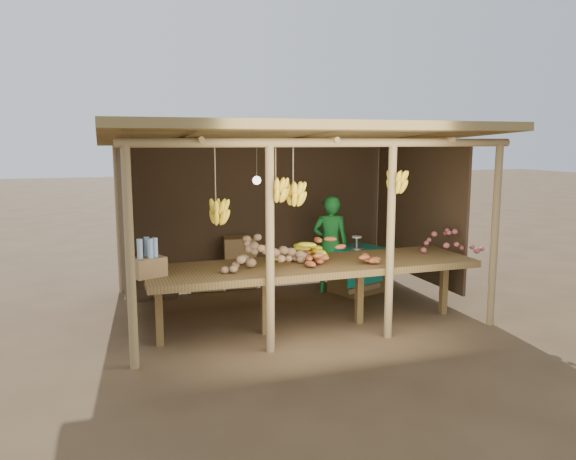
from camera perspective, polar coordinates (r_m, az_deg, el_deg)
name	(u,v)px	position (r m, az deg, el deg)	size (l,w,h in m)	color
ground	(288,306)	(7.67, 0.00, -7.77)	(60.00, 60.00, 0.00)	brown
stall_structure	(287,165)	(7.28, -0.15, 6.60)	(4.70, 3.50, 2.43)	#9A7D4F
counter	(314,268)	(6.62, 2.62, -3.89)	(3.90, 1.05, 0.80)	brown
potato_heap	(264,250)	(6.43, -2.42, -2.04)	(1.04, 0.62, 0.37)	#94704C
sweet_potato_heap	(332,247)	(6.64, 4.45, -1.76)	(0.91, 0.55, 0.36)	#B0572D
onion_heap	(450,239)	(7.50, 16.14, -0.84)	(0.80, 0.48, 0.36)	#B05556
banana_pile	(303,246)	(6.69, 1.54, -1.67)	(0.66, 0.39, 0.35)	yellow
tomato_basin	(146,264)	(6.33, -14.19, -3.42)	(0.39, 0.39, 0.20)	navy
bottle_box	(148,262)	(6.11, -14.06, -3.13)	(0.40, 0.36, 0.42)	olive
vendor	(330,244)	(8.25, 4.32, -1.48)	(0.52, 0.34, 1.44)	#1B7C2C
tarp_crate	(356,268)	(8.37, 6.95, -3.89)	(0.90, 0.84, 0.87)	brown
carton_stack	(229,267)	(8.57, -6.03, -3.72)	(1.04, 0.44, 0.76)	olive
burlap_sacks	(154,283)	(8.22, -13.45, -5.22)	(0.75, 0.39, 0.53)	#483421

